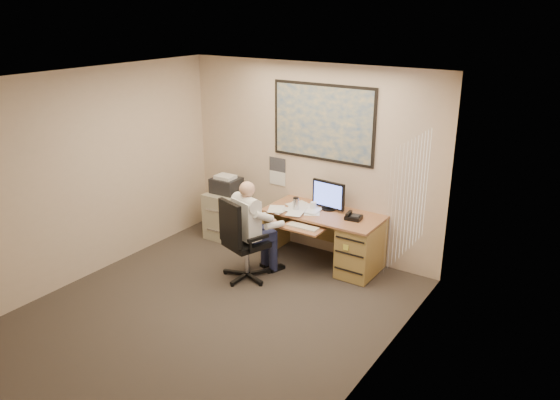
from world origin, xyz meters
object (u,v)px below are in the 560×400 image
Objects in this scene: desk at (345,238)px; person at (247,230)px; office_chair at (245,256)px; filing_cabinet at (227,210)px.

person is (-0.96, -0.92, 0.22)m from desk.
person reaches higher than office_chair.
office_chair is at bearing -60.10° from person.
filing_cabinet is 0.89× the size of office_chair.
filing_cabinet is 1.49m from office_chair.
desk reaches higher than filing_cabinet.
desk is 1.44× the size of office_chair.
filing_cabinet is (-2.03, 0.00, -0.02)m from desk.
office_chair is (1.09, -1.00, -0.10)m from filing_cabinet.
office_chair is (-0.94, -1.00, -0.12)m from desk.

